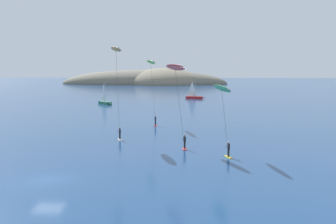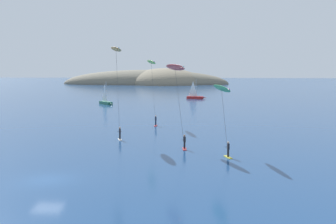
# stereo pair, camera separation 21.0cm
# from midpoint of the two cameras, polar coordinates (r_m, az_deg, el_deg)

# --- Properties ---
(ground_plane) EXTENTS (600.00, 600.00, 0.00)m
(ground_plane) POSITION_cam_midpoint_polar(r_m,az_deg,el_deg) (37.58, -16.11, -8.84)
(ground_plane) COLOR navy
(headland_island) EXTENTS (87.44, 44.91, 16.63)m
(headland_island) POSITION_cam_midpoint_polar(r_m,az_deg,el_deg) (222.51, -2.14, 3.81)
(headland_island) COLOR #6B6656
(headland_island) RESTS_ON ground
(sailboat_near) EXTENTS (4.46, 5.25, 5.70)m
(sailboat_near) POSITION_cam_midpoint_polar(r_m,az_deg,el_deg) (106.50, -8.53, 1.38)
(sailboat_near) COLOR #23664C
(sailboat_near) RESTS_ON ground
(sailboat_far) EXTENTS (5.97, 2.20, 5.70)m
(sailboat_far) POSITION_cam_midpoint_polar(r_m,az_deg,el_deg) (123.64, 3.64, 2.11)
(sailboat_far) COLOR #B22323
(sailboat_far) RESTS_ON ground
(kitesurfer_orange) EXTENTS (2.97, 6.27, 12.21)m
(kitesurfer_orange) POSITION_cam_midpoint_polar(r_m,az_deg,el_deg) (57.05, -7.13, 7.54)
(kitesurfer_orange) COLOR silver
(kitesurfer_orange) RESTS_ON ground
(kitesurfer_red) EXTENTS (3.35, 6.91, 9.91)m
(kitesurfer_red) POSITION_cam_midpoint_polar(r_m,az_deg,el_deg) (50.94, 0.95, 5.29)
(kitesurfer_red) COLOR red
(kitesurfer_red) RESTS_ON ground
(kitesurfer_green) EXTENTS (2.38, 6.76, 7.62)m
(kitesurfer_green) POSITION_cam_midpoint_polar(r_m,az_deg,el_deg) (46.78, 7.23, 2.57)
(kitesurfer_green) COLOR yellow
(kitesurfer_green) RESTS_ON ground
(kitesurfer_lime) EXTENTS (2.70, 7.83, 10.65)m
(kitesurfer_lime) POSITION_cam_midpoint_polar(r_m,az_deg,el_deg) (70.80, -2.38, 6.16)
(kitesurfer_lime) COLOR red
(kitesurfer_lime) RESTS_ON ground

